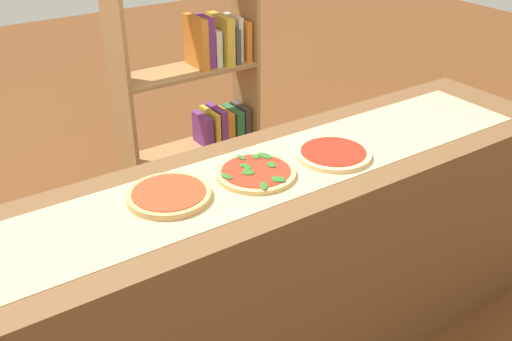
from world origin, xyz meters
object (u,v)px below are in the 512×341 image
pizza_spinach_1 (256,173)px  pizza_plain_2 (333,153)px  bookshelf (205,111)px  pizza_plain_0 (169,195)px

pizza_spinach_1 → pizza_plain_2: 0.31m
pizza_spinach_1 → pizza_plain_2: bearing=-6.7°
pizza_spinach_1 → bookshelf: bookshelf is taller
pizza_plain_2 → pizza_spinach_1: bearing=173.3°
pizza_plain_2 → bookshelf: size_ratio=0.21×
pizza_plain_0 → bookshelf: 1.30m
pizza_spinach_1 → pizza_plain_0: bearing=174.4°
pizza_plain_0 → pizza_spinach_1: bearing=-5.6°
pizza_plain_0 → bookshelf: (0.71, 1.05, -0.26)m
pizza_spinach_1 → pizza_plain_2: pizza_spinach_1 is taller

